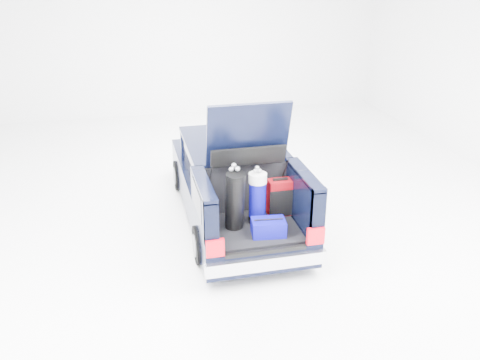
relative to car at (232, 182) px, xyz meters
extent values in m
plane|color=white|center=(0.00, -0.11, -0.67)|extent=(14.00, 14.00, 0.00)
cube|color=black|center=(0.00, 0.54, -0.17)|extent=(1.75, 3.00, 0.70)
cube|color=black|center=(0.00, 2.11, -0.27)|extent=(1.70, 0.30, 0.50)
cube|color=#B8B8C0|center=(0.00, 2.25, -0.34)|extent=(1.72, 0.10, 0.22)
cube|color=black|center=(0.00, 0.04, 0.45)|extent=(1.55, 1.95, 0.54)
cube|color=black|center=(0.00, 0.04, 0.74)|extent=(1.62, 2.05, 0.06)
cube|color=black|center=(0.00, -1.61, -0.32)|extent=(1.75, 1.30, 0.40)
cube|color=black|center=(0.00, -1.59, -0.10)|extent=(1.32, 1.18, 0.05)
cube|color=black|center=(-0.78, -1.61, 0.30)|extent=(0.20, 1.30, 0.85)
cube|color=black|center=(0.78, -1.61, 0.30)|extent=(0.20, 1.30, 0.85)
cube|color=black|center=(-0.78, -1.61, 0.74)|extent=(0.20, 1.30, 0.06)
cube|color=black|center=(0.78, -1.61, 0.74)|extent=(0.20, 1.30, 0.06)
cube|color=black|center=(0.00, -0.99, 0.30)|extent=(1.36, 0.08, 0.84)
cube|color=#B8B8C0|center=(0.00, -2.29, -0.29)|extent=(1.80, 0.12, 0.20)
cube|color=#B10714|center=(-0.74, -2.26, 0.05)|extent=(0.26, 0.07, 0.26)
cube|color=#B10714|center=(0.74, -2.26, 0.05)|extent=(0.26, 0.07, 0.26)
cube|color=black|center=(0.00, -2.25, -0.12)|extent=(1.20, 0.06, 0.06)
cube|color=black|center=(0.00, -1.16, 1.29)|extent=(1.28, 0.33, 1.03)
cube|color=black|center=(0.00, -1.12, 1.43)|extent=(0.95, 0.17, 0.54)
cylinder|color=black|center=(-0.82, 1.34, -0.36)|extent=(0.20, 0.62, 0.62)
cylinder|color=slate|center=(-0.82, 1.34, -0.36)|extent=(0.23, 0.36, 0.36)
cylinder|color=black|center=(0.82, 1.34, -0.36)|extent=(0.20, 0.62, 0.62)
cylinder|color=slate|center=(0.82, 1.34, -0.36)|extent=(0.23, 0.36, 0.36)
cylinder|color=black|center=(-0.82, -1.46, -0.36)|extent=(0.20, 0.62, 0.62)
cylinder|color=slate|center=(-0.82, -1.46, -0.36)|extent=(0.23, 0.36, 0.36)
cylinder|color=black|center=(0.82, -1.46, -0.36)|extent=(0.20, 0.62, 0.62)
cylinder|color=slate|center=(0.82, -1.46, -0.36)|extent=(0.23, 0.36, 0.36)
cube|color=#660308|center=(0.50, -1.26, 0.22)|extent=(0.38, 0.24, 0.59)
cube|color=black|center=(0.50, -1.26, 0.54)|extent=(0.24, 0.05, 0.03)
cube|color=black|center=(0.50, -1.37, 0.16)|extent=(0.39, 0.02, 0.45)
cylinder|color=black|center=(-0.30, -1.57, 0.39)|extent=(0.32, 0.41, 0.96)
cube|color=white|center=(-0.30, -1.45, 0.43)|extent=(0.11, 0.03, 0.33)
sphere|color=#99999E|center=(-0.35, -1.55, 0.90)|extent=(0.08, 0.08, 0.08)
sphere|color=#99999E|center=(-0.27, -1.60, 0.92)|extent=(0.08, 0.08, 0.08)
cylinder|color=black|center=(0.08, -1.44, -0.02)|extent=(0.36, 0.36, 0.11)
cylinder|color=#070574|center=(0.08, -1.44, 0.32)|extent=(0.33, 0.33, 0.59)
cylinder|color=white|center=(0.08, -1.44, 0.68)|extent=(0.36, 0.36, 0.15)
sphere|color=#99999E|center=(0.11, -1.42, 0.78)|extent=(0.07, 0.07, 0.07)
sphere|color=#99999E|center=(0.08, -1.40, 0.83)|extent=(0.07, 0.07, 0.07)
cube|color=#070574|center=(0.14, -1.86, 0.05)|extent=(0.53, 0.38, 0.24)
cylinder|color=black|center=(0.14, -1.86, 0.18)|extent=(0.44, 0.07, 0.03)
camera|label=1|loc=(-1.77, -8.23, 3.75)|focal=38.00mm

